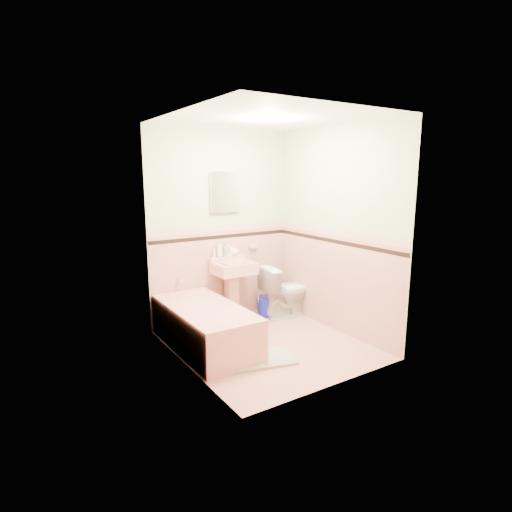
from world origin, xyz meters
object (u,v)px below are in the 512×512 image
soap_bottle_right (234,250)px  bucket (266,307)px  medicine_cabinet (225,192)px  soap_bottle_mid (228,249)px  soap_bottle_left (219,249)px  shoe (260,351)px  toilet (286,291)px  sink (234,293)px  bathtub (205,328)px

soap_bottle_right → bucket: 0.91m
medicine_cabinet → soap_bottle_mid: size_ratio=2.75×
soap_bottle_left → shoe: 1.56m
toilet → soap_bottle_left: bearing=68.4°
shoe → soap_bottle_right: bearing=47.4°
bucket → sink: bearing=174.2°
medicine_cabinet → soap_bottle_left: size_ratio=2.44×
bucket → shoe: size_ratio=1.83×
toilet → sink: bearing=77.9°
sink → soap_bottle_right: size_ratio=5.84×
sink → soap_bottle_left: 0.60m
soap_bottle_right → bucket: size_ratio=0.51×
soap_bottle_left → soap_bottle_mid: (0.13, 0.00, -0.01)m
soap_bottle_right → shoe: soap_bottle_right is taller
soap_bottle_right → toilet: 0.91m
bathtub → sink: (0.68, 0.53, 0.18)m
toilet → bathtub: bearing=105.9°
bathtub → shoe: bearing=-54.8°
medicine_cabinet → soap_bottle_right: medicine_cabinet is taller
soap_bottle_right → soap_bottle_left: bearing=180.0°
medicine_cabinet → soap_bottle_right: (0.11, -0.03, -0.77)m
soap_bottle_right → shoe: 1.58m
bucket → shoe: 1.29m
sink → bucket: 0.55m
toilet → medicine_cabinet: bearing=63.4°
soap_bottle_right → soap_bottle_mid: bearing=180.0°
soap_bottle_mid → soap_bottle_right: bearing=0.0°
medicine_cabinet → bucket: medicine_cabinet is taller
sink → soap_bottle_right: 0.57m
sink → soap_bottle_mid: size_ratio=4.23×
medicine_cabinet → toilet: medicine_cabinet is taller
sink → soap_bottle_mid: (0.01, 0.18, 0.55)m
medicine_cabinet → toilet: (0.72, -0.39, -1.34)m
bathtub → soap_bottle_left: bearing=51.3°
bathtub → soap_bottle_mid: (0.69, 0.71, 0.73)m
medicine_cabinet → soap_bottle_right: 0.78m
soap_bottle_mid → shoe: size_ratio=1.28×
soap_bottle_mid → soap_bottle_right: soap_bottle_mid is taller
soap_bottle_mid → soap_bottle_right: size_ratio=1.38×
sink → bucket: size_ratio=2.96×
soap_bottle_left → bucket: (0.59, -0.23, -0.83)m
shoe → soap_bottle_left: bearing=56.9°
soap_bottle_right → bucket: soap_bottle_right is taller
soap_bottle_right → bucket: bearing=-31.8°
sink → bucket: bearing=-5.8°
medicine_cabinet → sink: bearing=-90.0°
medicine_cabinet → bucket: size_ratio=1.93×
medicine_cabinet → soap_bottle_left: medicine_cabinet is taller
soap_bottle_mid → toilet: size_ratio=0.26×
medicine_cabinet → soap_bottle_right: size_ratio=3.80×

